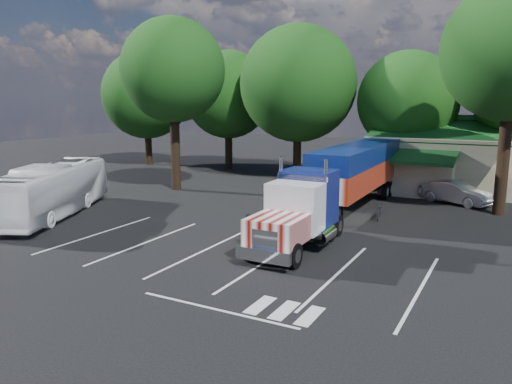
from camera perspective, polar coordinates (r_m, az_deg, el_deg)
The scene contains 11 objects.
ground at distance 27.90m, azimuth 0.76°, elevation -3.54°, with size 120.00×120.00×0.00m, color black.
tree_row_a at distance 53.16m, azimuth -12.41°, elevation 10.81°, with size 9.00×9.00×11.68m.
tree_row_b at distance 48.93m, azimuth -3.20°, elevation 11.04°, with size 8.40×8.40×11.35m.
tree_row_c at distance 43.83m, azimuth 4.84°, elevation 12.23°, with size 10.00×10.00×13.05m.
tree_row_d at distance 42.35m, azimuth 16.95°, elevation 9.89°, with size 8.00×8.00×10.60m.
tree_near_left at distance 37.81m, azimuth -9.47°, elevation 13.53°, with size 7.60×7.60×12.65m.
semi_truck at distance 29.63m, azimuth 10.21°, elevation 1.77°, with size 3.26×19.85×4.15m.
woman at distance 23.21m, azimuth -0.72°, elevation -4.42°, with size 0.59×0.39×1.63m, color black.
bicycle at distance 29.62m, azimuth 13.97°, elevation -2.06°, with size 0.64×1.84×0.97m, color black.
tour_bus at distance 31.67m, azimuth -22.25°, elevation 0.22°, with size 2.58×11.03×3.07m, color white.
silver_sedan at distance 35.22m, azimuth 21.88°, elevation -0.05°, with size 1.60×4.58×1.51m, color #B1B4B9.
Camera 1 is at (12.44, -24.00, 6.90)m, focal length 35.00 mm.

